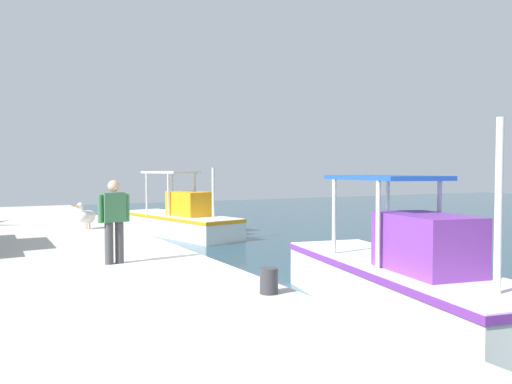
# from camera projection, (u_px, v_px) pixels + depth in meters

# --- Properties ---
(fishing_boat_nearest) EXTENTS (6.66, 3.06, 2.68)m
(fishing_boat_nearest) POSITION_uv_depth(u_px,v_px,m) (179.00, 220.00, 20.12)
(fishing_boat_nearest) COLOR white
(fishing_boat_nearest) RESTS_ON ground
(fishing_boat_second) EXTENTS (6.31, 2.91, 3.28)m
(fishing_boat_second) POSITION_uv_depth(u_px,v_px,m) (402.00, 280.00, 8.83)
(fishing_boat_second) COLOR white
(fishing_boat_second) RESTS_ON ground
(pelican) EXTENTS (0.73, 0.89, 0.82)m
(pelican) POSITION_uv_depth(u_px,v_px,m) (87.00, 216.00, 15.43)
(pelican) COLOR tan
(pelican) RESTS_ON quay_pier
(fisherman_standing) EXTENTS (0.27, 0.61, 1.60)m
(fisherman_standing) POSITION_uv_depth(u_px,v_px,m) (114.00, 218.00, 9.64)
(fisherman_standing) COLOR #3F3F42
(fisherman_standing) RESTS_ON quay_pier
(mooring_bollard_nearest) EXTENTS (0.27, 0.27, 0.37)m
(mooring_bollard_nearest) POSITION_uv_depth(u_px,v_px,m) (269.00, 281.00, 7.32)
(mooring_bollard_nearest) COLOR #333338
(mooring_bollard_nearest) RESTS_ON quay_pier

